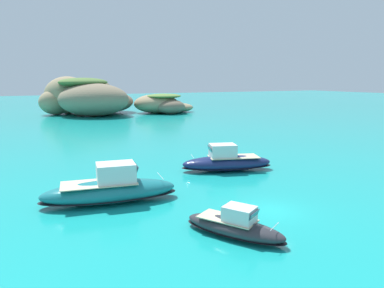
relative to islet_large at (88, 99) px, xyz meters
The scene contains 6 objects.
ground_plane 76.92m from the islet_large, 91.03° to the right, with size 400.00×400.00×0.00m, color teal.
islet_large is the anchor object (origin of this frame).
islet_small 19.72m from the islet_large, 13.04° to the right, with size 18.77×14.70×5.25m.
motorboat_teal 70.97m from the islet_large, 99.03° to the right, with size 10.50×4.46×2.99m.
motorboat_charcoal 79.44m from the islet_large, 94.32° to the right, with size 4.95×6.48×1.90m.
motorboat_navy 65.83m from the islet_large, 88.54° to the right, with size 9.67×5.37×2.73m.
Camera 1 is at (-15.64, -19.11, 9.19)m, focal length 33.56 mm.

